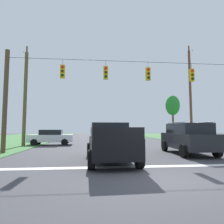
{
  "coord_description": "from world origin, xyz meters",
  "views": [
    {
      "loc": [
        -2.45,
        -6.3,
        1.66
      ],
      "look_at": [
        -0.81,
        10.59,
        3.09
      ],
      "focal_mm": 31.01,
      "sensor_mm": 36.0,
      "label": 1
    }
  ],
  "objects_px": {
    "suv_black": "(188,138)",
    "utility_pole_mid_right": "(190,95)",
    "tree_roadside_right": "(173,106)",
    "distant_car_oncoming": "(118,136)",
    "pickup_truck": "(110,142)",
    "utility_pole_near_left": "(25,97)",
    "overhead_signal_span": "(128,96)",
    "distant_car_crossing_white": "(51,137)"
  },
  "relations": [
    {
      "from": "overhead_signal_span",
      "to": "utility_pole_near_left",
      "type": "relative_size",
      "value": 1.77
    },
    {
      "from": "suv_black",
      "to": "tree_roadside_right",
      "type": "height_order",
      "value": "tree_roadside_right"
    },
    {
      "from": "overhead_signal_span",
      "to": "utility_pole_near_left",
      "type": "height_order",
      "value": "utility_pole_near_left"
    },
    {
      "from": "utility_pole_mid_right",
      "to": "distant_car_oncoming",
      "type": "bearing_deg",
      "value": 168.77
    },
    {
      "from": "suv_black",
      "to": "utility_pole_near_left",
      "type": "bearing_deg",
      "value": 151.06
    },
    {
      "from": "pickup_truck",
      "to": "utility_pole_mid_right",
      "type": "relative_size",
      "value": 0.49
    },
    {
      "from": "suv_black",
      "to": "utility_pole_mid_right",
      "type": "xyz_separation_m",
      "value": [
        4.81,
        8.53,
        4.4
      ]
    },
    {
      "from": "pickup_truck",
      "to": "utility_pole_near_left",
      "type": "distance_m",
      "value": 12.39
    },
    {
      "from": "distant_car_crossing_white",
      "to": "utility_pole_near_left",
      "type": "bearing_deg",
      "value": -158.33
    },
    {
      "from": "distant_car_crossing_white",
      "to": "distant_car_oncoming",
      "type": "relative_size",
      "value": 0.99
    },
    {
      "from": "tree_roadside_right",
      "to": "distant_car_oncoming",
      "type": "bearing_deg",
      "value": -134.9
    },
    {
      "from": "overhead_signal_span",
      "to": "pickup_truck",
      "type": "height_order",
      "value": "overhead_signal_span"
    },
    {
      "from": "utility_pole_near_left",
      "to": "utility_pole_mid_right",
      "type": "bearing_deg",
      "value": 4.97
    },
    {
      "from": "suv_black",
      "to": "utility_pole_mid_right",
      "type": "bearing_deg",
      "value": 60.57
    },
    {
      "from": "pickup_truck",
      "to": "tree_roadside_right",
      "type": "height_order",
      "value": "tree_roadside_right"
    },
    {
      "from": "utility_pole_near_left",
      "to": "suv_black",
      "type": "bearing_deg",
      "value": -28.94
    },
    {
      "from": "distant_car_oncoming",
      "to": "tree_roadside_right",
      "type": "bearing_deg",
      "value": 45.1
    },
    {
      "from": "distant_car_oncoming",
      "to": "tree_roadside_right",
      "type": "height_order",
      "value": "tree_roadside_right"
    },
    {
      "from": "pickup_truck",
      "to": "utility_pole_mid_right",
      "type": "bearing_deg",
      "value": 46.8
    },
    {
      "from": "tree_roadside_right",
      "to": "overhead_signal_span",
      "type": "bearing_deg",
      "value": -120.64
    },
    {
      "from": "utility_pole_mid_right",
      "to": "tree_roadside_right",
      "type": "distance_m",
      "value": 13.69
    },
    {
      "from": "utility_pole_near_left",
      "to": "pickup_truck",
      "type": "bearing_deg",
      "value": -51.18
    },
    {
      "from": "overhead_signal_span",
      "to": "utility_pole_mid_right",
      "type": "bearing_deg",
      "value": 39.54
    },
    {
      "from": "pickup_truck",
      "to": "tree_roadside_right",
      "type": "distance_m",
      "value": 27.96
    },
    {
      "from": "tree_roadside_right",
      "to": "utility_pole_near_left",
      "type": "bearing_deg",
      "value": -144.92
    },
    {
      "from": "suv_black",
      "to": "distant_car_crossing_white",
      "type": "distance_m",
      "value": 13.03
    },
    {
      "from": "overhead_signal_span",
      "to": "suv_black",
      "type": "relative_size",
      "value": 3.53
    },
    {
      "from": "suv_black",
      "to": "distant_car_crossing_white",
      "type": "xyz_separation_m",
      "value": [
        -10.33,
        7.94,
        -0.27
      ]
    },
    {
      "from": "utility_pole_near_left",
      "to": "overhead_signal_span",
      "type": "bearing_deg",
      "value": -31.14
    },
    {
      "from": "pickup_truck",
      "to": "utility_pole_mid_right",
      "type": "xyz_separation_m",
      "value": [
        10.08,
        10.73,
        4.49
      ]
    },
    {
      "from": "overhead_signal_span",
      "to": "suv_black",
      "type": "bearing_deg",
      "value": -23.08
    },
    {
      "from": "suv_black",
      "to": "distant_car_oncoming",
      "type": "height_order",
      "value": "suv_black"
    },
    {
      "from": "overhead_signal_span",
      "to": "utility_pole_near_left",
      "type": "bearing_deg",
      "value": 148.86
    },
    {
      "from": "suv_black",
      "to": "utility_pole_near_left",
      "type": "height_order",
      "value": "utility_pole_near_left"
    },
    {
      "from": "pickup_truck",
      "to": "distant_car_oncoming",
      "type": "xyz_separation_m",
      "value": [
        2.01,
        12.33,
        -0.18
      ]
    },
    {
      "from": "pickup_truck",
      "to": "utility_pole_mid_right",
      "type": "height_order",
      "value": "utility_pole_mid_right"
    },
    {
      "from": "utility_pole_mid_right",
      "to": "suv_black",
      "type": "bearing_deg",
      "value": -119.43
    },
    {
      "from": "utility_pole_mid_right",
      "to": "utility_pole_near_left",
      "type": "relative_size",
      "value": 1.15
    },
    {
      "from": "overhead_signal_span",
      "to": "distant_car_oncoming",
      "type": "xyz_separation_m",
      "value": [
        0.38,
        8.58,
        -3.19
      ]
    },
    {
      "from": "overhead_signal_span",
      "to": "utility_pole_near_left",
      "type": "distance_m",
      "value": 10.58
    },
    {
      "from": "suv_black",
      "to": "distant_car_crossing_white",
      "type": "bearing_deg",
      "value": 142.44
    },
    {
      "from": "overhead_signal_span",
      "to": "distant_car_crossing_white",
      "type": "height_order",
      "value": "overhead_signal_span"
    }
  ]
}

